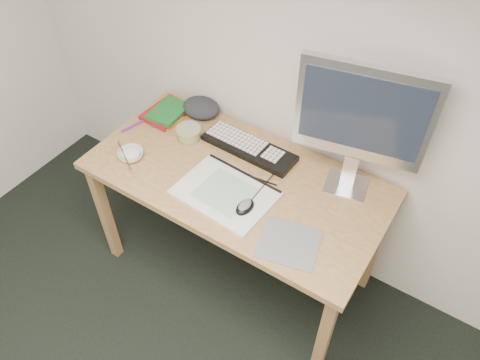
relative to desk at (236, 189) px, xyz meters
The scene contains 18 objects.
desk is the anchor object (origin of this frame).
mousepad 0.45m from the desk, 27.22° to the right, with size 0.24×0.22×0.00m, color slate.
sketchpad 0.15m from the desk, 80.45° to the right, with size 0.42×0.30×0.01m, color white.
keyboard 0.22m from the desk, 103.94° to the left, with size 0.48×0.15×0.03m, color black.
monitor 0.69m from the desk, 26.59° to the left, with size 0.53×0.20×0.63m.
mouse 0.24m from the desk, 45.70° to the right, with size 0.06×0.10×0.04m, color black.
rice_bowl 0.53m from the desk, 160.99° to the right, with size 0.12×0.12×0.04m, color silver.
chopsticks 0.55m from the desk, 157.43° to the right, with size 0.02×0.02×0.22m, color silver.
fruit_tub 0.38m from the desk, 163.97° to the left, with size 0.13×0.13×0.06m, color #DBC34D.
book_red 0.60m from the desk, 161.49° to the left, with size 0.18×0.24×0.02m, color maroon.
book_green 0.59m from the desk, 161.45° to the left, with size 0.15×0.21×0.02m, color #1A6A28.
cloth_lump 0.52m from the desk, 144.62° to the left, with size 0.17×0.14×0.07m, color #23242A.
pencil_pink 0.10m from the desk, 70.43° to the left, with size 0.01×0.01×0.18m, color pink.
pencil_tan 0.09m from the desk, 108.45° to the left, with size 0.01×0.01×0.18m, color tan.
pencil_black 0.13m from the desk, 22.63° to the left, with size 0.01×0.01×0.19m, color black.
marker_blue 0.56m from the desk, 167.87° to the left, with size 0.01×0.01×0.12m, color #1D3E9D.
marker_orange 0.50m from the desk, 163.51° to the left, with size 0.01×0.01×0.14m, color orange.
marker_purple 0.65m from the desk, behind, with size 0.01×0.01×0.14m, color #672894.
Camera 1 is at (0.65, 0.17, 2.30)m, focal length 35.00 mm.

